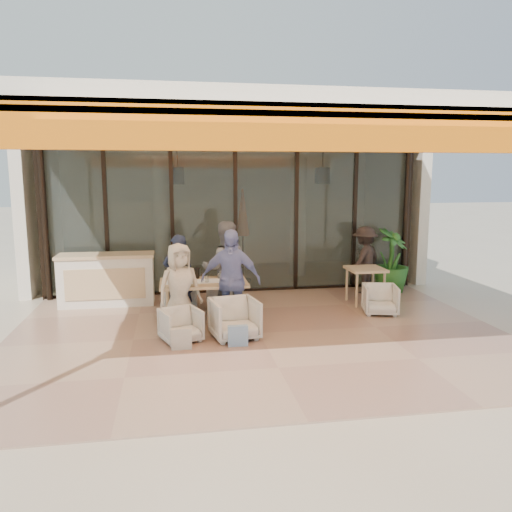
{
  "coord_description": "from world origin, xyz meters",
  "views": [
    {
      "loc": [
        -1.34,
        -7.69,
        2.58
      ],
      "look_at": [
        0.1,
        0.9,
        1.15
      ],
      "focal_mm": 35.0,
      "sensor_mm": 36.0,
      "label": 1
    }
  ],
  "objects": [
    {
      "name": "ground",
      "position": [
        0.0,
        0.0,
        0.0
      ],
      "size": [
        70.0,
        70.0,
        0.0
      ],
      "primitive_type": "plane",
      "color": "#C6B293",
      "rests_on": "ground"
    },
    {
      "name": "terrace_floor",
      "position": [
        0.0,
        0.0,
        0.01
      ],
      "size": [
        8.0,
        6.0,
        0.01
      ],
      "primitive_type": "cube",
      "color": "#A58065",
      "rests_on": "ground"
    },
    {
      "name": "terrace_structure",
      "position": [
        0.0,
        -0.26,
        3.25
      ],
      "size": [
        8.0,
        6.0,
        3.4
      ],
      "color": "silver",
      "rests_on": "ground"
    },
    {
      "name": "glass_storefront",
      "position": [
        0.0,
        3.0,
        1.6
      ],
      "size": [
        8.08,
        0.1,
        3.2
      ],
      "color": "#9EADA3",
      "rests_on": "ground"
    },
    {
      "name": "interior_block",
      "position": [
        0.01,
        5.31,
        2.23
      ],
      "size": [
        9.05,
        3.62,
        3.52
      ],
      "color": "silver",
      "rests_on": "ground"
    },
    {
      "name": "host_counter",
      "position": [
        -2.65,
        2.3,
        0.53
      ],
      "size": [
        1.85,
        0.65,
        1.04
      ],
      "color": "silver",
      "rests_on": "ground"
    },
    {
      "name": "dining_table",
      "position": [
        -0.85,
        0.81,
        0.69
      ],
      "size": [
        1.5,
        0.9,
        0.93
      ],
      "color": "#D1B17F",
      "rests_on": "ground"
    },
    {
      "name": "chair_far_left",
      "position": [
        -1.26,
        1.75,
        0.31
      ],
      "size": [
        0.67,
        0.64,
        0.63
      ],
      "primitive_type": "imported",
      "rotation": [
        0.0,
        0.0,
        3.25
      ],
      "color": "silver",
      "rests_on": "ground"
    },
    {
      "name": "chair_far_right",
      "position": [
        -0.42,
        1.75,
        0.32
      ],
      "size": [
        0.63,
        0.59,
        0.63
      ],
      "primitive_type": "imported",
      "rotation": [
        0.0,
        0.0,
        3.11
      ],
      "color": "silver",
      "rests_on": "ground"
    },
    {
      "name": "chair_near_left",
      "position": [
        -1.26,
        -0.15,
        0.29
      ],
      "size": [
        0.71,
        0.69,
        0.58
      ],
      "primitive_type": "imported",
      "rotation": [
        0.0,
        0.0,
        0.35
      ],
      "color": "silver",
      "rests_on": "ground"
    },
    {
      "name": "chair_near_right",
      "position": [
        -0.42,
        -0.15,
        0.36
      ],
      "size": [
        0.8,
        0.77,
        0.72
      ],
      "primitive_type": "imported",
      "rotation": [
        0.0,
        0.0,
        0.18
      ],
      "color": "silver",
      "rests_on": "ground"
    },
    {
      "name": "diner_navy",
      "position": [
        -1.26,
        1.25,
        0.76
      ],
      "size": [
        0.59,
        0.41,
        1.53
      ],
      "primitive_type": "imported",
      "rotation": [
        0.0,
        0.0,
        3.23
      ],
      "color": "#171D34",
      "rests_on": "ground"
    },
    {
      "name": "diner_grey",
      "position": [
        -0.42,
        1.25,
        0.87
      ],
      "size": [
        0.86,
        0.68,
        1.75
      ],
      "primitive_type": "imported",
      "rotation": [
        0.0,
        0.0,
        3.16
      ],
      "color": "slate",
      "rests_on": "ground"
    },
    {
      "name": "diner_cream",
      "position": [
        -1.26,
        0.35,
        0.74
      ],
      "size": [
        0.84,
        0.69,
        1.49
      ],
      "primitive_type": "imported",
      "rotation": [
        0.0,
        0.0,
        0.34
      ],
      "color": "beige",
      "rests_on": "ground"
    },
    {
      "name": "diner_periwinkle",
      "position": [
        -0.42,
        0.35,
        0.85
      ],
      "size": [
        1.07,
        0.67,
        1.7
      ],
      "primitive_type": "imported",
      "rotation": [
        0.0,
        0.0,
        -0.27
      ],
      "color": "#7582C3",
      "rests_on": "ground"
    },
    {
      "name": "tote_bag_cream",
      "position": [
        -1.26,
        -0.55,
        0.17
      ],
      "size": [
        0.3,
        0.1,
        0.34
      ],
      "primitive_type": "cube",
      "color": "silver",
      "rests_on": "ground"
    },
    {
      "name": "tote_bag_blue",
      "position": [
        -0.42,
        -0.55,
        0.17
      ],
      "size": [
        0.3,
        0.1,
        0.34
      ],
      "primitive_type": "cube",
      "color": "#99BFD8",
      "rests_on": "ground"
    },
    {
      "name": "side_table",
      "position": [
        2.42,
        1.54,
        0.64
      ],
      "size": [
        0.7,
        0.7,
        0.74
      ],
      "color": "#D1B17F",
      "rests_on": "ground"
    },
    {
      "name": "side_chair",
      "position": [
        2.42,
        0.79,
        0.31
      ],
      "size": [
        0.72,
        0.69,
        0.62
      ],
      "primitive_type": "imported",
      "rotation": [
        0.0,
        0.0,
        -0.23
      ],
      "color": "silver",
      "rests_on": "ground"
    },
    {
      "name": "standing_woman",
      "position": [
        2.74,
        2.42,
        0.74
      ],
      "size": [
        1.1,
        1.01,
        1.48
      ],
      "primitive_type": "imported",
      "rotation": [
        0.0,
        0.0,
        3.78
      ],
      "color": "black",
      "rests_on": "ground"
    },
    {
      "name": "potted_palm",
      "position": [
        3.37,
        2.44,
        0.71
      ],
      "size": [
        1.12,
        1.12,
        1.42
      ],
      "primitive_type": "imported",
      "rotation": [
        0.0,
        0.0,
        0.83
      ],
      "color": "#1E5919",
      "rests_on": "ground"
    }
  ]
}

